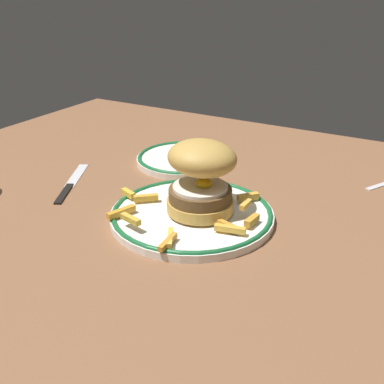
% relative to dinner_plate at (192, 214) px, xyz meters
% --- Properties ---
extents(ground_plane, '(1.37, 1.09, 0.04)m').
position_rel_dinner_plate_xyz_m(ground_plane, '(0.04, -0.01, -0.03)').
color(ground_plane, brown).
extents(dinner_plate, '(0.25, 0.25, 0.02)m').
position_rel_dinner_plate_xyz_m(dinner_plate, '(0.00, 0.00, 0.00)').
color(dinner_plate, white).
rests_on(dinner_plate, ground_plane).
extents(burger, '(0.15, 0.15, 0.11)m').
position_rel_dinner_plate_xyz_m(burger, '(0.01, 0.01, 0.06)').
color(burger, gold).
rests_on(burger, dinner_plate).
extents(fries_pile, '(0.23, 0.24, 0.02)m').
position_rel_dinner_plate_xyz_m(fries_pile, '(0.00, -0.02, 0.01)').
color(fries_pile, gold).
rests_on(fries_pile, dinner_plate).
extents(side_plate, '(0.19, 0.19, 0.02)m').
position_rel_dinner_plate_xyz_m(side_plate, '(-0.14, 0.20, -0.00)').
color(side_plate, white).
rests_on(side_plate, ground_plane).
extents(knife, '(0.10, 0.17, 0.01)m').
position_rel_dinner_plate_xyz_m(knife, '(-0.25, -0.00, -0.01)').
color(knife, black).
rests_on(knife, ground_plane).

